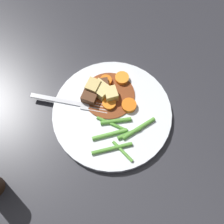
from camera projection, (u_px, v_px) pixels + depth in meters
name	position (u px, v px, depth m)	size (l,w,h in m)	color
ground_plane	(112.00, 115.00, 0.62)	(3.00, 3.00, 0.00)	#2D2D33
dinner_plate	(112.00, 113.00, 0.62)	(0.26, 0.26, 0.02)	white
stew_sauce	(109.00, 95.00, 0.62)	(0.11, 0.11, 0.00)	brown
carrot_slice_0	(122.00, 78.00, 0.63)	(0.03, 0.03, 0.01)	orange
carrot_slice_1	(94.00, 84.00, 0.63)	(0.03, 0.03, 0.01)	orange
carrot_slice_2	(111.00, 103.00, 0.61)	(0.03, 0.03, 0.01)	orange
carrot_slice_3	(106.00, 81.00, 0.63)	(0.03, 0.03, 0.01)	orange
carrot_slice_4	(129.00, 106.00, 0.61)	(0.03, 0.03, 0.01)	orange
potato_chunk_0	(111.00, 94.00, 0.61)	(0.03, 0.03, 0.03)	#E5CC7A
potato_chunk_1	(101.00, 90.00, 0.61)	(0.04, 0.03, 0.03)	#E5CC7A
potato_chunk_2	(93.00, 87.00, 0.62)	(0.03, 0.03, 0.03)	#DBBC6B
meat_chunk_0	(104.00, 85.00, 0.62)	(0.03, 0.03, 0.02)	#56331E
meat_chunk_1	(89.00, 98.00, 0.61)	(0.03, 0.03, 0.02)	#56331E
green_bean_0	(112.00, 148.00, 0.57)	(0.01, 0.01, 0.08)	#599E38
green_bean_1	(117.00, 121.00, 0.59)	(0.01, 0.01, 0.07)	#599E38
green_bean_2	(123.00, 151.00, 0.57)	(0.01, 0.01, 0.06)	#66AD42
green_bean_3	(110.00, 134.00, 0.58)	(0.01, 0.01, 0.07)	#66AD42
green_bean_4	(139.00, 128.00, 0.59)	(0.01, 0.01, 0.08)	#599E38
green_bean_5	(112.00, 124.00, 0.59)	(0.01, 0.01, 0.07)	#599E38
green_bean_6	(129.00, 133.00, 0.58)	(0.01, 0.01, 0.05)	#599E38
fork	(72.00, 103.00, 0.62)	(0.10, 0.16, 0.00)	silver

